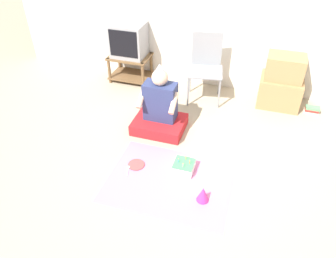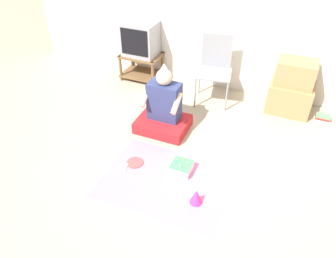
% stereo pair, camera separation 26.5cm
% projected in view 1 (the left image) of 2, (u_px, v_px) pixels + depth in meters
% --- Properties ---
extents(ground_plane, '(16.00, 16.00, 0.00)m').
position_uv_depth(ground_plane, '(185.00, 172.00, 3.49)').
color(ground_plane, tan).
extents(tv_stand, '(0.60, 0.43, 0.40)m').
position_uv_depth(tv_stand, '(130.00, 66.00, 4.98)').
color(tv_stand, brown).
rests_on(tv_stand, ground_plane).
extents(tv, '(0.48, 0.40, 0.48)m').
position_uv_depth(tv, '(129.00, 40.00, 4.74)').
color(tv, '#99999E').
rests_on(tv, tv_stand).
extents(folding_chair, '(0.52, 0.49, 0.91)m').
position_uv_depth(folding_chair, '(206.00, 63.00, 4.42)').
color(folding_chair, gray).
rests_on(folding_chair, ground_plane).
extents(cardboard_box_stack, '(0.55, 0.45, 0.72)m').
position_uv_depth(cardboard_box_stack, '(281.00, 83.00, 4.37)').
color(cardboard_box_stack, '#A87F51').
rests_on(cardboard_box_stack, ground_plane).
extents(book_pile, '(0.20, 0.15, 0.08)m').
position_uv_depth(book_pile, '(312.00, 110.00, 4.38)').
color(book_pile, beige).
rests_on(book_pile, ground_plane).
extents(person_seated, '(0.62, 0.49, 0.87)m').
position_uv_depth(person_seated, '(160.00, 110.00, 3.96)').
color(person_seated, red).
rests_on(person_seated, ground_plane).
extents(party_cloth, '(1.28, 0.97, 0.01)m').
position_uv_depth(party_cloth, '(170.00, 181.00, 3.38)').
color(party_cloth, pink).
rests_on(party_cloth, ground_plane).
extents(birthday_cake, '(0.22, 0.22, 0.15)m').
position_uv_depth(birthday_cake, '(184.00, 166.00, 3.48)').
color(birthday_cake, white).
rests_on(birthday_cake, party_cloth).
extents(party_hat_blue, '(0.12, 0.12, 0.16)m').
position_uv_depth(party_hat_blue, '(203.00, 194.00, 3.13)').
color(party_hat_blue, '#CC338C').
rests_on(party_hat_blue, party_cloth).
extents(paper_plate, '(0.18, 0.18, 0.01)m').
position_uv_depth(paper_plate, '(136.00, 165.00, 3.56)').
color(paper_plate, '#D84C4C').
rests_on(paper_plate, party_cloth).
extents(plastic_spoon_near, '(0.06, 0.14, 0.01)m').
position_uv_depth(plastic_spoon_near, '(128.00, 168.00, 3.52)').
color(plastic_spoon_near, white).
rests_on(plastic_spoon_near, party_cloth).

